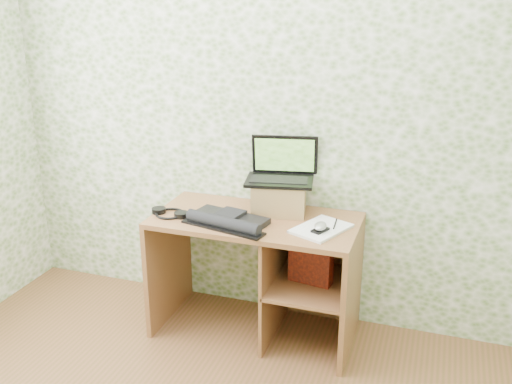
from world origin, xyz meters
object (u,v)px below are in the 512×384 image
(desk, at_px, (269,259))
(keyboard, at_px, (227,220))
(riser, at_px, (279,197))
(notepad, at_px, (321,229))
(laptop, at_px, (282,170))

(desk, bearing_deg, keyboard, -140.25)
(riser, xyz_separation_m, keyboard, (-0.22, -0.28, -0.07))
(keyboard, bearing_deg, desk, 52.00)
(desk, relative_size, keyboard, 2.33)
(riser, xyz_separation_m, notepad, (0.30, -0.19, -0.09))
(desk, relative_size, notepad, 3.72)
(riser, bearing_deg, laptop, 90.00)
(riser, height_order, notepad, riser)
(laptop, relative_size, notepad, 1.36)
(laptop, xyz_separation_m, notepad, (0.30, -0.24, -0.24))
(keyboard, xyz_separation_m, notepad, (0.52, 0.09, -0.02))
(desk, relative_size, laptop, 2.74)
(laptop, bearing_deg, keyboard, -135.64)
(desk, xyz_separation_m, notepad, (0.32, -0.08, 0.28))
(keyboard, height_order, notepad, keyboard)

